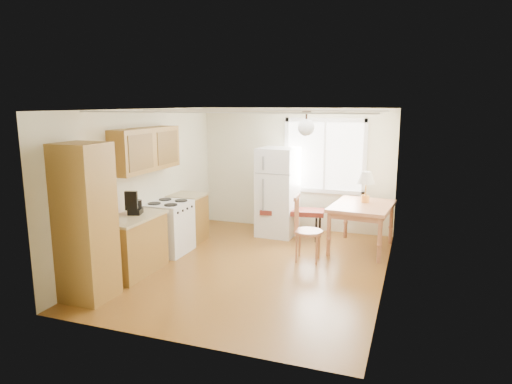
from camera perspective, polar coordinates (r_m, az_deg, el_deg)
The scene contains 11 objects.
room_shell at distance 7.09m, azimuth -0.13°, elevation 0.14°, with size 4.60×5.60×2.62m.
kitchen_run at distance 7.39m, azimuth -14.48°, elevation -3.02°, with size 0.65×3.40×2.20m.
window_unit at distance 9.26m, azimuth 8.58°, elevation 4.47°, with size 1.64×0.05×1.51m.
pendant_light at distance 7.16m, azimuth 6.30°, elevation 8.13°, with size 0.26×0.26×0.40m.
refrigerator at distance 8.99m, azimuth 2.72°, elevation 0.01°, with size 0.75×0.77×1.74m.
bench at distance 8.91m, azimuth 4.57°, elevation -2.55°, with size 1.28×0.64×0.56m.
dining_table at distance 8.31m, azimuth 13.12°, elevation -2.21°, with size 1.12×1.42×0.83m.
chair at distance 7.62m, azimuth 5.78°, elevation -3.92°, with size 0.49×0.48×1.10m.
table_lamp at distance 8.41m, azimuth 13.59°, elevation 1.46°, with size 0.32×0.32×0.56m.
coffee_maker at distance 7.28m, azimuth -14.95°, elevation -1.65°, with size 0.25×0.29×0.38m.
kettle at distance 7.37m, azimuth -15.30°, elevation -1.80°, with size 0.13×0.13×0.25m.
Camera 1 is at (2.35, -6.55, 2.60)m, focal length 32.00 mm.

